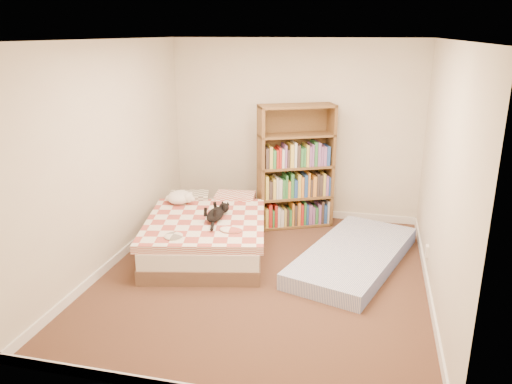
% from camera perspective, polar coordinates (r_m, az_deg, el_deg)
% --- Properties ---
extents(room, '(3.51, 4.01, 2.51)m').
position_cam_1_polar(room, '(5.16, 0.89, 2.38)').
color(room, '#452C1D').
rests_on(room, ground).
extents(bed, '(1.70, 2.13, 0.50)m').
position_cam_1_polar(bed, '(6.17, -5.54, -4.55)').
color(bed, brown).
rests_on(bed, room).
extents(bookshelf, '(1.14, 0.74, 1.67)m').
position_cam_1_polar(bookshelf, '(6.83, 4.54, 1.00)').
color(bookshelf, brown).
rests_on(bookshelf, room).
extents(floor_mattress, '(1.49, 2.21, 0.18)m').
position_cam_1_polar(floor_mattress, '(5.94, 11.08, -7.21)').
color(floor_mattress, '#6B78B2').
rests_on(floor_mattress, room).
extents(black_cat, '(0.27, 0.68, 0.15)m').
position_cam_1_polar(black_cat, '(5.93, -4.54, -2.45)').
color(black_cat, black).
rests_on(black_cat, bed).
extents(white_dog, '(0.44, 0.45, 0.16)m').
position_cam_1_polar(white_dog, '(6.50, -8.70, -0.61)').
color(white_dog, white).
rests_on(white_dog, bed).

